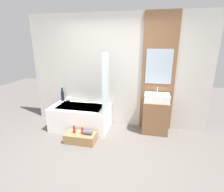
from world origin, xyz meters
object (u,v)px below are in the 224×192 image
Objects in this scene: bathtub at (81,117)px; bottle_soap_primary at (74,130)px; bottle_soap_secondary at (82,131)px; sink at (157,98)px; vase_round_light at (68,99)px; wooden_step_bench at (80,138)px; vase_tall_dark at (63,95)px.

bottle_soap_primary is at bearing -80.52° from bathtub.
bathtub is 0.61m from bottle_soap_primary.
sink is at bearing 27.48° from bottle_soap_secondary.
vase_round_light is 0.95× the size of bottle_soap_secondary.
vase_round_light is at bearing 147.69° from bathtub.
vase_tall_dark is at bearing 132.23° from wooden_step_bench.
bottle_soap_primary is (-0.13, 0.00, 0.17)m from wooden_step_bench.
sink reaches higher than wooden_step_bench.
wooden_step_bench is 0.17m from bottle_soap_secondary.
bathtub is at bearing -32.31° from vase_round_light.
sink is at bearing 24.93° from bottle_soap_primary.
bottle_soap_primary is (0.52, -0.86, -0.35)m from vase_round_light.
bottle_soap_primary reaches higher than wooden_step_bench.
sink is (1.72, 0.16, 0.55)m from bathtub.
vase_round_light is (-0.42, 0.26, 0.34)m from bathtub.
vase_round_light is (-0.64, 0.86, 0.52)m from wooden_step_bench.
wooden_step_bench is at bearing -153.27° from sink.
vase_tall_dark is at bearing 127.47° from bottle_soap_primary.
vase_round_light is at bearing 120.98° from bottle_soap_primary.
sink is 3.83× the size of bottle_soap_secondary.
bathtub is at bearing -174.80° from sink.
bottle_soap_primary is at bearing 180.00° from bottle_soap_secondary.
bottle_soap_secondary is at bearing -51.32° from vase_round_light.
bottle_soap_primary is (0.68, -0.89, -0.42)m from vase_tall_dark.
bathtub is 10.19× the size of vase_round_light.
bathtub is 0.77m from vase_tall_dark.
vase_tall_dark reaches higher than vase_round_light.
wooden_step_bench is 1.83m from sink.
bathtub reaches higher than wooden_step_bench.
bottle_soap_primary is at bearing -155.07° from sink.
sink reaches higher than vase_round_light.
vase_round_light is at bearing 128.68° from bottle_soap_secondary.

